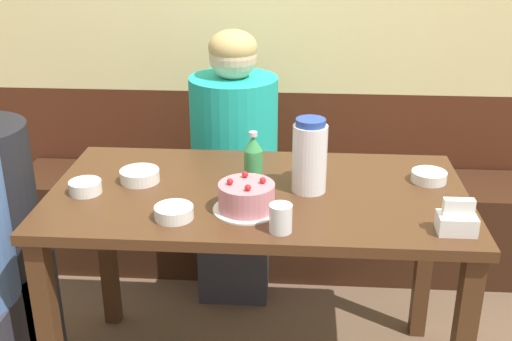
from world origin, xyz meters
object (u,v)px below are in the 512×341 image
water_pitcher (310,156)px  person_grey_tee (235,169)px  bowl_soup_white (429,176)px  bowl_side_dish (140,176)px  glass_water_tall (302,167)px  bench_seat (269,222)px  bowl_rice_small (174,212)px  birthday_cake (247,197)px  soju_bottle (253,161)px  napkin_holder (457,220)px  glass_tumbler_short (281,218)px  bowl_sauce_shallow (85,187)px

water_pitcher → person_grey_tee: bearing=117.0°
bowl_soup_white → water_pitcher: bearing=-166.0°
bowl_side_dish → glass_water_tall: bearing=7.6°
bench_seat → bowl_rice_small: 1.22m
birthday_cake → person_grey_tee: 0.82m
soju_bottle → bowl_rice_small: size_ratio=1.63×
birthday_cake → bowl_rice_small: birthday_cake is taller
napkin_holder → glass_water_tall: bearing=140.3°
bench_seat → glass_tumbler_short: size_ratio=28.25×
napkin_holder → bowl_soup_white: bearing=92.0°
water_pitcher → soju_bottle: size_ratio=1.29×
bowl_side_dish → person_grey_tee: size_ratio=0.11×
glass_water_tall → glass_tumbler_short: size_ratio=0.91×
soju_bottle → bowl_sauce_shallow: (-0.55, -0.09, -0.07)m
water_pitcher → bowl_rice_small: bearing=-150.3°
bowl_rice_small → glass_water_tall: (0.38, 0.34, 0.02)m
soju_bottle → birthday_cake: bearing=-92.2°
bowl_rice_small → person_grey_tee: (0.10, 0.84, -0.20)m
soju_bottle → bowl_sauce_shallow: soju_bottle is taller
bowl_sauce_shallow → bowl_side_dish: bearing=34.0°
bowl_side_dish → bowl_sauce_shallow: same height
bowl_side_dish → person_grey_tee: bearing=65.4°
napkin_holder → bench_seat: bearing=118.6°
bench_seat → water_pitcher: water_pitcher is taller
bowl_rice_small → birthday_cake: bearing=17.9°
bench_seat → napkin_holder: 1.36m
bowl_rice_small → bench_seat: bearing=77.2°
water_pitcher → soju_bottle: water_pitcher is taller
birthday_cake → person_grey_tee: (-0.12, 0.77, -0.23)m
bowl_soup_white → glass_tumbler_short: glass_tumbler_short is taller
bowl_side_dish → bowl_sauce_shallow: bearing=-146.0°
bowl_rice_small → bowl_sauce_shallow: bowl_sauce_shallow is taller
bowl_soup_white → bowl_rice_small: bowl_rice_small is taller
bowl_sauce_shallow → birthday_cake: bearing=-9.6°
birthday_cake → bowl_sauce_shallow: size_ratio=1.98×
birthday_cake → glass_water_tall: size_ratio=2.72×
napkin_holder → bowl_sauce_shallow: size_ratio=1.03×
bench_seat → glass_water_tall: 0.93m
napkin_holder → glass_water_tall: 0.58m
bowl_sauce_shallow → water_pitcher: bearing=5.6°
birthday_cake → bowl_rice_small: 0.23m
bowl_side_dish → bowl_rice_small: bearing=-57.6°
bowl_rice_small → person_grey_tee: size_ratio=0.10×
napkin_holder → bowl_soup_white: size_ratio=0.92×
bowl_soup_white → glass_water_tall: (-0.43, 0.00, 0.02)m
bowl_side_dish → person_grey_tee: (0.26, 0.58, -0.21)m
soju_bottle → bowl_rice_small: (-0.22, -0.25, -0.07)m
water_pitcher → bowl_rice_small: water_pitcher is taller
bench_seat → bowl_soup_white: bowl_soup_white is taller
bowl_side_dish → person_grey_tee: person_grey_tee is taller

